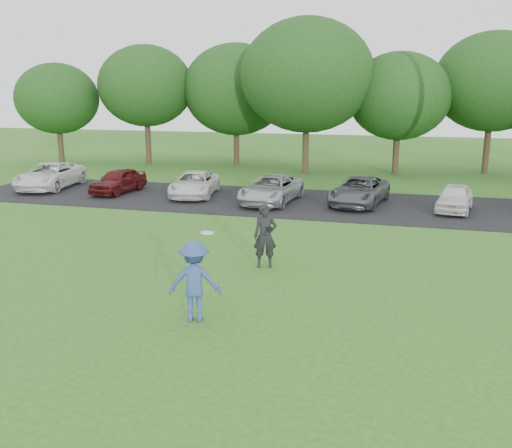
{
  "coord_description": "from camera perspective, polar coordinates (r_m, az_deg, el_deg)",
  "views": [
    {
      "loc": [
        3.86,
        -10.66,
        4.82
      ],
      "look_at": [
        0.0,
        3.5,
        1.3
      ],
      "focal_mm": 40.0,
      "sensor_mm": 36.0,
      "label": 1
    }
  ],
  "objects": [
    {
      "name": "parked_cars",
      "position": [
        24.67,
        1.99,
        3.63
      ],
      "size": [
        28.41,
        5.09,
        1.23
      ],
      "color": "silver",
      "rests_on": "parking_lot"
    },
    {
      "name": "tree_row",
      "position": [
        33.5,
        11.56,
        13.37
      ],
      "size": [
        42.39,
        9.85,
        8.64
      ],
      "color": "#38281C",
      "rests_on": "ground"
    },
    {
      "name": "camera_bystander",
      "position": [
        15.54,
        0.93,
        -1.22
      ],
      "size": [
        0.73,
        0.59,
        1.75
      ],
      "color": "black",
      "rests_on": "ground"
    },
    {
      "name": "ground",
      "position": [
        12.32,
        -4.35,
        -9.58
      ],
      "size": [
        100.0,
        100.0,
        0.0
      ],
      "primitive_type": "plane",
      "color": "#24661D",
      "rests_on": "ground"
    },
    {
      "name": "frisbee_player",
      "position": [
        12.07,
        -6.16,
        -5.7
      ],
      "size": [
        1.24,
        0.89,
        2.0
      ],
      "color": "#344C93",
      "rests_on": "ground"
    },
    {
      "name": "parking_lot",
      "position": [
        24.45,
        5.88,
        2.08
      ],
      "size": [
        32.0,
        6.5,
        0.03
      ],
      "primitive_type": "cube",
      "color": "black",
      "rests_on": "ground"
    }
  ]
}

